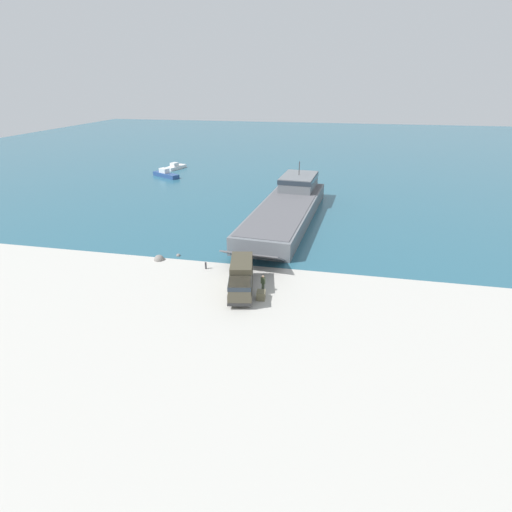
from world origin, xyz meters
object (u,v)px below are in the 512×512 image
at_px(moored_boat_a, 176,167).
at_px(mooring_bollard, 206,265).
at_px(landing_craft, 288,206).
at_px(moored_boat_b, 166,174).
at_px(military_truck, 241,278).
at_px(cargo_crate, 261,295).
at_px(soldier_on_ramp, 263,282).

bearing_deg(moored_boat_a, mooring_bollard, -46.40).
height_order(landing_craft, moored_boat_b, landing_craft).
xyz_separation_m(landing_craft, military_truck, (-1.49, -26.15, -0.21)).
xyz_separation_m(military_truck, mooring_bollard, (-5.37, 4.44, -1.10)).
bearing_deg(moored_boat_a, military_truck, -43.85).
bearing_deg(military_truck, landing_craft, 165.65).
distance_m(military_truck, mooring_bollard, 7.05).
distance_m(landing_craft, moored_boat_b, 39.09).
bearing_deg(landing_craft, cargo_crate, -83.76).
bearing_deg(cargo_crate, military_truck, 153.10).
xyz_separation_m(moored_boat_a, moored_boat_b, (1.19, -8.84, 0.09)).
distance_m(military_truck, cargo_crate, 2.87).
bearing_deg(cargo_crate, mooring_bollard, 143.91).
xyz_separation_m(moored_boat_a, mooring_bollard, (25.69, -53.85, -0.06)).
height_order(moored_boat_a, moored_boat_b, moored_boat_b).
xyz_separation_m(landing_craft, moored_boat_a, (-32.55, 32.14, -1.24)).
distance_m(landing_craft, moored_boat_a, 45.76).
distance_m(soldier_on_ramp, moored_boat_b, 58.57).
xyz_separation_m(landing_craft, moored_boat_b, (-31.36, 23.31, -1.15)).
height_order(military_truck, moored_boat_a, military_truck).
distance_m(moored_boat_a, mooring_bollard, 59.67).
bearing_deg(mooring_bollard, moored_boat_a, 115.50).
height_order(soldier_on_ramp, moored_boat_b, moored_boat_b).
height_order(mooring_bollard, cargo_crate, mooring_bollard).
xyz_separation_m(military_truck, moored_boat_a, (-31.06, 58.29, -1.04)).
relative_size(moored_boat_b, cargo_crate, 7.19).
bearing_deg(landing_craft, mooring_bollard, -103.09).
relative_size(landing_craft, mooring_bollard, 41.61).
relative_size(military_truck, moored_boat_b, 1.05).
height_order(military_truck, moored_boat_b, military_truck).
xyz_separation_m(landing_craft, soldier_on_ramp, (0.74, -25.68, -0.71)).
bearing_deg(military_truck, cargo_crate, 52.01).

